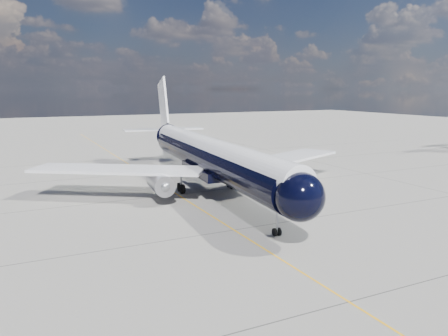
% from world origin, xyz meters
% --- Properties ---
extents(ground, '(320.00, 320.00, 0.00)m').
position_xyz_m(ground, '(0.00, 30.00, 0.00)').
color(ground, gray).
rests_on(ground, ground).
extents(taxiway_centerline, '(0.16, 160.00, 0.01)m').
position_xyz_m(taxiway_centerline, '(0.00, 25.00, 0.00)').
color(taxiway_centerline, '#FFB30D').
rests_on(taxiway_centerline, ground).
extents(main_airliner, '(41.34, 50.48, 14.58)m').
position_xyz_m(main_airliner, '(4.07, 25.27, 4.52)').
color(main_airliner, black).
rests_on(main_airliner, ground).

